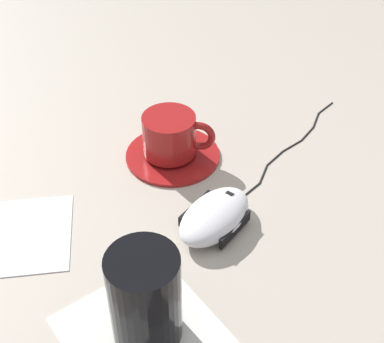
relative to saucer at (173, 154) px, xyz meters
The scene contains 8 objects.
ground_plane 0.15m from the saucer, 148.63° to the left, with size 3.00×3.00×0.00m, color #B2A899.
saucer is the anchor object (origin of this frame).
coffee_cup 0.03m from the saucer, 71.59° to the left, with size 0.08×0.09×0.06m.
computer_mouse 0.15m from the saucer, behind, with size 0.10×0.13×0.03m.
mouse_cable 0.18m from the saucer, 113.52° to the right, with size 0.11×0.26×0.00m.
napkin_under_glass 0.29m from the saucer, 143.47° to the left, with size 0.14×0.14×0.00m, color silver.
drinking_glass 0.29m from the saucer, 144.82° to the left, with size 0.07×0.07×0.11m, color black.
napkin_spare 0.24m from the saucer, 98.20° to the left, with size 0.13×0.13×0.00m, color white.
Camera 1 is at (-0.39, 0.21, 0.48)m, focal length 50.00 mm.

